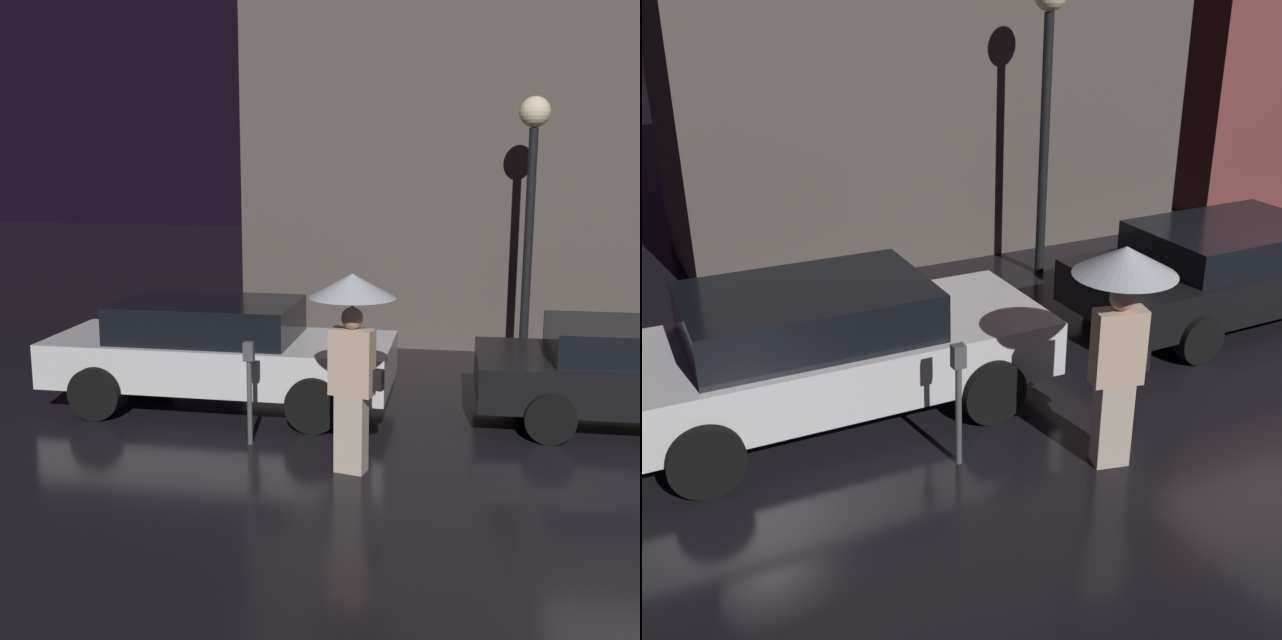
{
  "view_description": "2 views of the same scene",
  "coord_description": "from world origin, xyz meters",
  "views": [
    {
      "loc": [
        -2.41,
        -8.88,
        3.31
      ],
      "look_at": [
        -4.09,
        0.46,
        1.39
      ],
      "focal_mm": 45.0,
      "sensor_mm": 36.0,
      "label": 1
    },
    {
      "loc": [
        -7.61,
        -5.96,
        4.29
      ],
      "look_at": [
        -4.51,
        0.36,
        1.21
      ],
      "focal_mm": 45.0,
      "sensor_mm": 36.0,
      "label": 2
    }
  ],
  "objects": [
    {
      "name": "parked_car_black",
      "position": [
        0.02,
        1.42,
        0.69
      ],
      "size": [
        4.55,
        2.07,
        1.28
      ],
      "rotation": [
        0.0,
        0.0,
        0.01
      ],
      "color": "black",
      "rests_on": "ground"
    },
    {
      "name": "parked_car_white",
      "position": [
        -5.63,
        1.26,
        0.77
      ],
      "size": [
        4.61,
        1.99,
        1.43
      ],
      "rotation": [
        0.0,
        0.0,
        -0.01
      ],
      "color": "silver",
      "rests_on": "ground"
    },
    {
      "name": "pedestrian_with_umbrella",
      "position": [
        -3.52,
        -0.8,
        1.58
      ],
      "size": [
        0.91,
        0.91,
        2.15
      ],
      "rotation": [
        0.0,
        0.0,
        -0.23
      ],
      "color": "beige",
      "rests_on": "ground"
    },
    {
      "name": "street_lamp_near",
      "position": [
        -1.42,
        3.95,
        3.12
      ],
      "size": [
        0.47,
        0.47,
        4.23
      ],
      "color": "black",
      "rests_on": "ground"
    },
    {
      "name": "parking_meter",
      "position": [
        -4.81,
        -0.18,
        0.77
      ],
      "size": [
        0.12,
        0.1,
        1.24
      ],
      "color": "#4C5154",
      "rests_on": "ground"
    }
  ]
}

